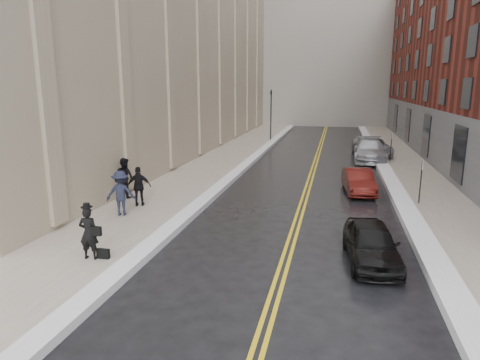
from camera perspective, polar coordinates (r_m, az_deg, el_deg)
The scene contains 18 objects.
ground at distance 14.65m, azimuth -3.90°, elevation -10.04°, with size 160.00×160.00×0.00m, color black.
sidewalk_left at distance 30.66m, azimuth -3.44°, elevation 2.08°, with size 4.00×64.00×0.15m, color gray.
sidewalk_right at distance 29.91m, azimuth 22.27°, elevation 0.89°, with size 3.00×64.00×0.15m, color gray.
lane_stripe_a at distance 29.53m, azimuth 9.50°, elevation 1.38°, with size 0.12×64.00×0.01m, color gold.
lane_stripe_b at distance 29.52m, azimuth 9.97°, elevation 1.36°, with size 0.12×64.00×0.01m, color gold.
snow_ridge_left at distance 30.10m, azimuth 0.78°, elevation 2.01°, with size 0.70×60.80×0.26m, color white.
snow_ridge_right at distance 29.64m, azimuth 18.75°, elevation 1.21°, with size 0.85×60.80×0.30m, color white.
traffic_signal at distance 43.52m, azimuth 4.15°, elevation 9.14°, with size 0.18×0.15×5.20m.
parking_sign_near at distance 21.74m, azimuth 22.99°, elevation 0.21°, with size 0.06×0.35×2.23m.
parking_sign_far at distance 33.46m, azimuth 19.51°, elevation 4.48°, with size 0.06×0.35×2.23m.
car_black at distance 14.49m, azimuth 17.12°, elevation -8.05°, with size 1.55×3.86×1.32m, color black.
car_maroon at distance 23.54m, azimuth 15.53°, elevation -0.15°, with size 1.36×3.91×1.29m, color #430F0C.
car_silver_near at distance 33.72m, azimuth 16.94°, elevation 3.80°, with size 2.32×5.70×1.65m, color #A7A9AF.
car_silver_far at distance 36.10m, azimuth 17.17°, elevation 4.26°, with size 2.61×5.66×1.57m, color #A5A8AD.
pedestrian_main at distance 14.53m, azimuth -19.53°, elevation -6.70°, with size 0.63×0.41×1.72m, color black.
pedestrian_a at distance 21.92m, azimuth -15.10°, elevation 0.31°, with size 0.97×0.75×1.99m, color black.
pedestrian_b at distance 18.94m, azimuth -15.60°, elevation -1.69°, with size 1.25×0.72×1.93m, color #1B1E30.
pedestrian_c at distance 20.21m, azimuth -13.31°, elevation -0.83°, with size 1.08×0.45×1.84m, color black.
Camera 1 is at (3.94, -12.95, 5.61)m, focal length 32.00 mm.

